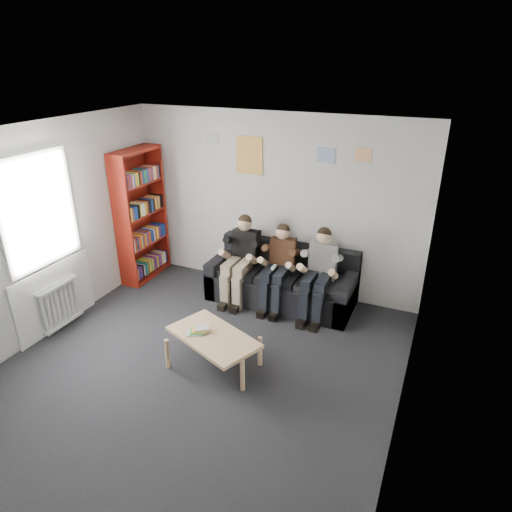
% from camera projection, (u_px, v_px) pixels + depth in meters
% --- Properties ---
extents(room_shell, '(5.00, 5.00, 5.00)m').
position_uv_depth(room_shell, '(185.00, 272.00, 4.73)').
color(room_shell, black).
rests_on(room_shell, ground).
extents(sofa, '(2.14, 0.88, 0.83)m').
position_uv_depth(sofa, '(282.00, 282.00, 6.79)').
color(sofa, black).
rests_on(sofa, ground).
extents(bookshelf, '(0.32, 0.95, 2.11)m').
position_uv_depth(bookshelf, '(141.00, 216.00, 7.26)').
color(bookshelf, maroon).
rests_on(bookshelf, ground).
extents(coffee_table, '(1.08, 0.59, 0.43)m').
position_uv_depth(coffee_table, '(213.00, 339.00, 5.30)').
color(coffee_table, tan).
rests_on(coffee_table, ground).
extents(game_cases, '(0.22, 0.21, 0.05)m').
position_uv_depth(game_cases, '(198.00, 331.00, 5.33)').
color(game_cases, silver).
rests_on(game_cases, coffee_table).
extents(person_left, '(0.39, 0.83, 1.28)m').
position_uv_depth(person_left, '(240.00, 260.00, 6.71)').
color(person_left, black).
rests_on(person_left, sofa).
extents(person_middle, '(0.36, 0.78, 1.23)m').
position_uv_depth(person_middle, '(278.00, 268.00, 6.50)').
color(person_middle, '#462717').
rests_on(person_middle, sofa).
extents(person_right, '(0.38, 0.82, 1.27)m').
position_uv_depth(person_right, '(318.00, 275.00, 6.27)').
color(person_right, white).
rests_on(person_right, sofa).
extents(radiator, '(0.10, 0.64, 0.60)m').
position_uv_depth(radiator, '(60.00, 304.00, 6.09)').
color(radiator, white).
rests_on(radiator, ground).
extents(window, '(0.05, 1.30, 2.36)m').
position_uv_depth(window, '(47.00, 257.00, 5.84)').
color(window, white).
rests_on(window, room_shell).
extents(poster_large, '(0.42, 0.01, 0.55)m').
position_uv_depth(poster_large, '(249.00, 156.00, 6.67)').
color(poster_large, gold).
rests_on(poster_large, room_shell).
extents(poster_blue, '(0.25, 0.01, 0.20)m').
position_uv_depth(poster_blue, '(326.00, 155.00, 6.21)').
color(poster_blue, '#3A81C5').
rests_on(poster_blue, room_shell).
extents(poster_pink, '(0.22, 0.01, 0.18)m').
position_uv_depth(poster_pink, '(363.00, 155.00, 6.00)').
color(poster_pink, '#B33875').
rests_on(poster_pink, room_shell).
extents(poster_sign, '(0.20, 0.01, 0.14)m').
position_uv_depth(poster_sign, '(213.00, 139.00, 6.81)').
color(poster_sign, silver).
rests_on(poster_sign, room_shell).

